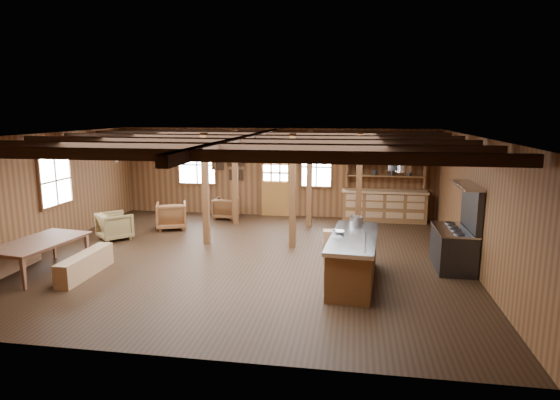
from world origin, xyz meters
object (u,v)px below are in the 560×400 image
kitchen_island (353,259)px  armchair_c (115,226)px  armchair_a (172,216)px  armchair_b (226,208)px  dining_table (42,257)px  commercial_range (456,241)px

kitchen_island → armchair_c: kitchen_island is taller
kitchen_island → armchair_a: 6.23m
kitchen_island → armchair_c: bearing=165.1°
armchair_b → armchair_c: armchair_c is taller
kitchen_island → armchair_c: size_ratio=3.27×
dining_table → armchair_a: 4.17m
kitchen_island → commercial_range: size_ratio=1.40×
dining_table → armchair_a: bearing=-9.7°
armchair_a → armchair_c: 1.67m
commercial_range → armchair_c: 8.43m
armchair_a → commercial_range: bearing=141.7°
dining_table → armchair_a: armchair_a is taller
armchair_a → armchair_b: (1.19, 1.50, -0.06)m
commercial_range → armchair_b: 7.22m
armchair_c → dining_table: bearing=128.2°
armchair_c → armchair_b: bearing=-86.3°
commercial_range → armchair_b: size_ratio=2.55×
armchair_a → kitchen_island: bearing=125.1°
armchair_a → armchair_c: bearing=30.3°
armchair_b → armchair_c: 3.58m
armchair_a → armchair_b: 1.92m
kitchen_island → armchair_a: kitchen_island is taller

